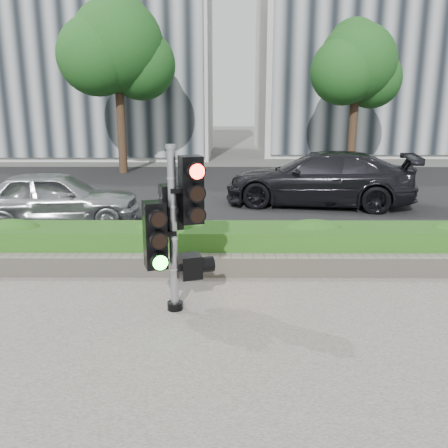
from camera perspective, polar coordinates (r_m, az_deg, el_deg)
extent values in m
plane|color=#51514C|center=(6.45, 1.00, -12.21)|extent=(120.00, 120.00, 0.00)
cube|color=black|center=(16.03, 0.57, 3.91)|extent=(60.00, 13.00, 0.02)
cube|color=gray|center=(9.36, 0.77, -3.27)|extent=(60.00, 0.25, 0.12)
cube|color=gray|center=(8.13, 0.85, -4.98)|extent=(12.00, 0.32, 0.34)
cube|color=#49902C|center=(8.69, 0.81, -2.51)|extent=(12.00, 1.00, 0.68)
cube|color=#B7B7B2|center=(30.48, -18.13, 22.27)|extent=(16.00, 9.00, 15.00)
cube|color=#B7B7B2|center=(32.86, 21.16, 18.75)|extent=(18.00, 10.00, 12.00)
cylinder|color=black|center=(20.77, -12.25, 11.52)|extent=(0.36, 0.36, 4.03)
sphere|color=#113C16|center=(20.88, -12.74, 20.22)|extent=(3.74, 3.74, 3.74)
sphere|color=#113C16|center=(21.00, -9.98, 18.34)|extent=(2.88, 2.88, 2.88)
sphere|color=#113C16|center=(20.59, -15.01, 18.98)|extent=(3.17, 3.17, 3.17)
sphere|color=#113C16|center=(21.69, -12.42, 22.30)|extent=(2.59, 2.59, 2.59)
cylinder|color=black|center=(22.02, 15.24, 10.90)|extent=(0.36, 0.36, 3.58)
sphere|color=#113C16|center=(22.07, 15.74, 18.20)|extent=(3.33, 3.33, 3.33)
sphere|color=#113C16|center=(22.54, 17.36, 16.36)|extent=(2.56, 2.56, 2.56)
sphere|color=#113C16|center=(21.51, 14.22, 17.38)|extent=(2.82, 2.82, 2.82)
sphere|color=#113C16|center=(22.76, 15.43, 20.03)|extent=(2.30, 2.30, 2.30)
cylinder|color=black|center=(6.88, -5.90, -9.74)|extent=(0.22, 0.22, 0.11)
cylinder|color=gray|center=(6.52, -6.14, -1.00)|extent=(0.12, 0.12, 2.28)
cylinder|color=gray|center=(6.32, -6.42, 9.27)|extent=(0.14, 0.14, 0.06)
cube|color=#FF1107|center=(6.42, -3.98, 4.14)|extent=(0.37, 0.37, 0.91)
cube|color=#14E51E|center=(6.44, -8.30, -1.30)|extent=(0.37, 0.37, 0.91)
cube|color=black|center=(6.70, -6.40, 2.09)|extent=(0.37, 0.37, 0.62)
cube|color=orange|center=(6.76, -4.05, -5.08)|extent=(0.37, 0.37, 0.33)
imported|color=#9EA2A5|center=(12.10, -19.52, 2.98)|extent=(4.07, 2.02, 1.33)
imported|color=black|center=(14.00, 11.34, 5.39)|extent=(5.66, 3.16, 1.55)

